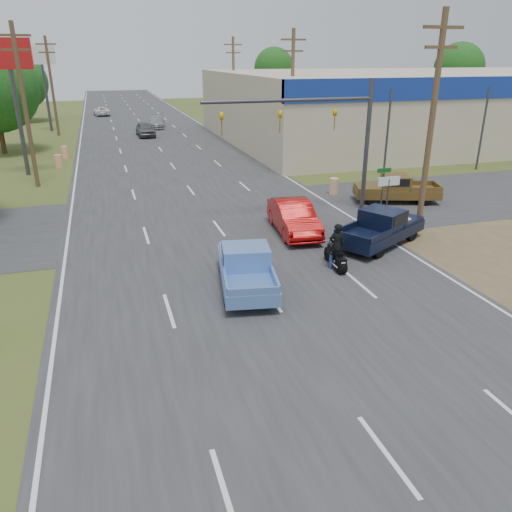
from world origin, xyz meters
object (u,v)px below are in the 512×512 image
object	(u,v)px
blue_pickup	(246,266)
distant_car_white	(102,111)
rider	(336,248)
navy_pickup	(382,227)
distant_car_grey	(145,129)
motorcycle	(336,259)
red_convertible	(294,218)
distant_car_silver	(156,122)
brown_pickup	(395,188)

from	to	relation	value
blue_pickup	distant_car_white	xyz separation A→B (m)	(-4.08, 61.88, -0.20)
rider	navy_pickup	world-z (taller)	rider
navy_pickup	distant_car_grey	bearing A→B (deg)	161.33
motorcycle	distant_car_grey	world-z (taller)	distant_car_grey
red_convertible	motorcycle	distance (m)	4.65
red_convertible	distant_car_grey	distance (m)	34.43
blue_pickup	distant_car_silver	bearing A→B (deg)	97.51
motorcycle	rider	world-z (taller)	rider
rider	brown_pickup	bearing A→B (deg)	-130.77
rider	brown_pickup	size ratio (longest dim) A/B	0.35
motorcycle	rider	bearing A→B (deg)	90.00
distant_car_silver	distant_car_grey	bearing A→B (deg)	-97.63
blue_pickup	brown_pickup	bearing A→B (deg)	46.71
distant_car_grey	distant_car_silver	distance (m)	6.83
blue_pickup	brown_pickup	size ratio (longest dim) A/B	0.97
motorcycle	blue_pickup	bearing A→B (deg)	-170.19
distant_car_white	red_convertible	bearing A→B (deg)	92.16
rider	distant_car_grey	distance (m)	39.01
distant_car_white	motorcycle	bearing A→B (deg)	91.60
navy_pickup	distant_car_white	xyz separation A→B (m)	(-11.25, 59.34, -0.22)
brown_pickup	navy_pickup	bearing A→B (deg)	162.71
rider	brown_pickup	world-z (taller)	rider
rider	navy_pickup	bearing A→B (deg)	-145.75
distant_car_silver	rider	bearing A→B (deg)	-78.94
motorcycle	distant_car_white	xyz separation A→B (m)	(-8.01, 61.38, 0.16)
red_convertible	navy_pickup	world-z (taller)	navy_pickup
brown_pickup	distant_car_silver	bearing A→B (deg)	33.07
red_convertible	distant_car_silver	bearing A→B (deg)	98.42
motorcycle	brown_pickup	bearing A→B (deg)	49.36
red_convertible	distant_car_white	world-z (taller)	red_convertible
distant_car_grey	distant_car_white	size ratio (longest dim) A/B	1.01
red_convertible	motorcycle	bearing A→B (deg)	-83.68
motorcycle	rider	size ratio (longest dim) A/B	1.09
brown_pickup	distant_car_white	xyz separation A→B (m)	(-15.67, 53.22, -0.21)
red_convertible	distant_car_white	xyz separation A→B (m)	(-7.96, 56.74, -0.18)
motorcycle	distant_car_white	size ratio (longest dim) A/B	0.46
blue_pickup	distant_car_white	distance (m)	62.02
red_convertible	navy_pickup	distance (m)	4.20
blue_pickup	brown_pickup	xyz separation A→B (m)	(11.60, 8.66, 0.01)
motorcycle	distant_car_silver	distance (m)	45.46
brown_pickup	distant_car_silver	distance (m)	38.48
blue_pickup	distant_car_silver	size ratio (longest dim) A/B	1.09
rider	distant_car_silver	size ratio (longest dim) A/B	0.39
blue_pickup	brown_pickup	distance (m)	14.48
motorcycle	distant_car_white	bearing A→B (deg)	100.00
brown_pickup	rider	bearing A→B (deg)	155.22
blue_pickup	distant_car_grey	size ratio (longest dim) A/B	1.15
distant_car_silver	distant_car_white	size ratio (longest dim) A/B	1.07
navy_pickup	brown_pickup	world-z (taller)	navy_pickup
navy_pickup	distant_car_silver	xyz separation A→B (m)	(-5.22, 43.37, -0.15)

